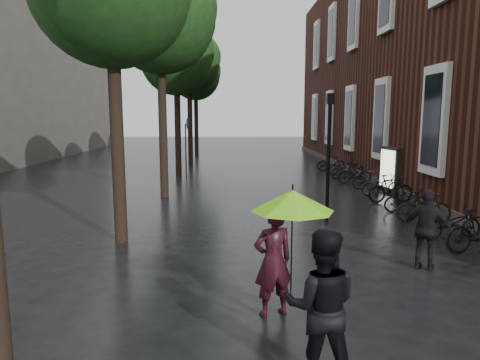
{
  "coord_description": "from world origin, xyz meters",
  "views": [
    {
      "loc": [
        -1.35,
        -3.57,
        3.18
      ],
      "look_at": [
        -1.08,
        7.07,
        1.56
      ],
      "focal_mm": 32.0,
      "sensor_mm": 36.0,
      "label": 1
    }
  ],
  "objects_px": {
    "pedestrian_walking": "(427,230)",
    "ad_lightbox": "(390,170)",
    "person_black": "(321,306)",
    "lamp_post": "(329,145)",
    "person_burgundy": "(273,261)",
    "parked_bicycles": "(383,187)"
  },
  "relations": [
    {
      "from": "pedestrian_walking",
      "to": "ad_lightbox",
      "type": "bearing_deg",
      "value": -73.24
    },
    {
      "from": "person_black",
      "to": "ad_lightbox",
      "type": "bearing_deg",
      "value": -104.44
    },
    {
      "from": "person_black",
      "to": "ad_lightbox",
      "type": "distance_m",
      "value": 13.78
    },
    {
      "from": "ad_lightbox",
      "to": "lamp_post",
      "type": "bearing_deg",
      "value": -137.47
    },
    {
      "from": "ad_lightbox",
      "to": "lamp_post",
      "type": "relative_size",
      "value": 0.49
    },
    {
      "from": "pedestrian_walking",
      "to": "ad_lightbox",
      "type": "distance_m",
      "value": 9.31
    },
    {
      "from": "person_burgundy",
      "to": "person_black",
      "type": "xyz_separation_m",
      "value": [
        0.4,
        -1.69,
        0.04
      ]
    },
    {
      "from": "person_burgundy",
      "to": "pedestrian_walking",
      "type": "distance_m",
      "value": 3.91
    },
    {
      "from": "person_black",
      "to": "lamp_post",
      "type": "relative_size",
      "value": 0.49
    },
    {
      "from": "ad_lightbox",
      "to": "lamp_post",
      "type": "height_order",
      "value": "lamp_post"
    },
    {
      "from": "person_burgundy",
      "to": "lamp_post",
      "type": "bearing_deg",
      "value": -129.64
    },
    {
      "from": "ad_lightbox",
      "to": "lamp_post",
      "type": "distance_m",
      "value": 6.2
    },
    {
      "from": "person_burgundy",
      "to": "parked_bicycles",
      "type": "height_order",
      "value": "person_burgundy"
    },
    {
      "from": "pedestrian_walking",
      "to": "ad_lightbox",
      "type": "height_order",
      "value": "ad_lightbox"
    },
    {
      "from": "ad_lightbox",
      "to": "person_black",
      "type": "bearing_deg",
      "value": -123.46
    },
    {
      "from": "pedestrian_walking",
      "to": "lamp_post",
      "type": "distance_m",
      "value": 4.56
    },
    {
      "from": "person_burgundy",
      "to": "person_black",
      "type": "relative_size",
      "value": 0.96
    },
    {
      "from": "person_black",
      "to": "parked_bicycles",
      "type": "relative_size",
      "value": 0.11
    },
    {
      "from": "ad_lightbox",
      "to": "parked_bicycles",
      "type": "bearing_deg",
      "value": -128.86
    },
    {
      "from": "parked_bicycles",
      "to": "pedestrian_walking",
      "type": "bearing_deg",
      "value": -103.63
    },
    {
      "from": "pedestrian_walking",
      "to": "ad_lightbox",
      "type": "xyz_separation_m",
      "value": [
        2.6,
        8.94,
        0.1
      ]
    },
    {
      "from": "person_burgundy",
      "to": "parked_bicycles",
      "type": "xyz_separation_m",
      "value": [
        5.21,
        9.54,
        -0.44
      ]
    }
  ]
}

